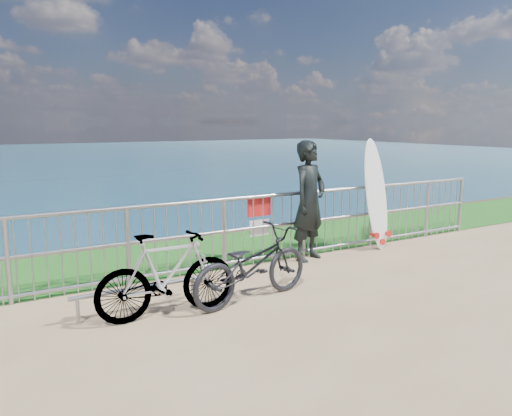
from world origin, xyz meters
TOP-DOWN VIEW (x-y plane):
  - grass_strip at (0.00, 2.70)m, footprint 120.00×120.00m
  - railing at (0.02, 1.60)m, footprint 10.06×0.10m
  - surfer at (0.97, 1.42)m, footprint 0.84×0.69m
  - surfboard at (2.47, 1.44)m, footprint 0.56×0.50m
  - bicycle_near at (-0.82, 0.20)m, footprint 1.88×0.93m
  - bicycle_far at (-1.93, 0.25)m, footprint 1.70×0.52m
  - bike_rack at (-2.20, 0.52)m, footprint 1.60×0.05m

SIDE VIEW (x-z plane):
  - grass_strip at x=0.00m, z-range 0.01..0.01m
  - bike_rack at x=-2.20m, z-range 0.11..0.44m
  - bicycle_near at x=-0.82m, z-range 0.00..0.94m
  - bicycle_far at x=-1.93m, z-range 0.00..1.01m
  - railing at x=0.02m, z-range 0.01..1.14m
  - surfboard at x=2.47m, z-range -0.08..1.91m
  - surfer at x=0.97m, z-range 0.00..1.97m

